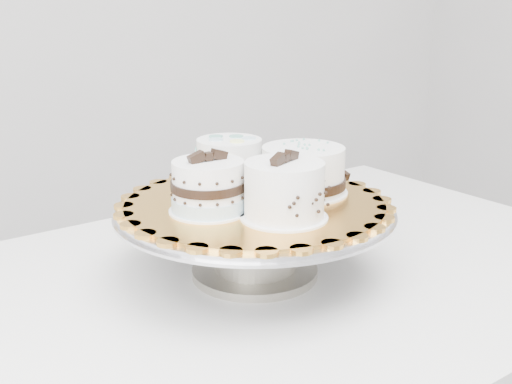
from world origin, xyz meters
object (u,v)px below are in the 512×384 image
table (278,323)px  cake_dots (229,162)px  cake_banded (208,188)px  cake_stand (255,227)px  cake_board (255,203)px  cake_ribbon (304,172)px  cake_swirl (284,192)px

table → cake_dots: bearing=104.4°
cake_banded → cake_stand: bearing=2.1°
cake_board → cake_dots: size_ratio=3.05×
cake_dots → cake_ribbon: 0.12m
table → cake_swirl: (-0.05, -0.08, 0.24)m
table → cake_ribbon: (0.04, 0.00, 0.24)m
cake_board → cake_swirl: bearing=-92.0°
table → cake_banded: bearing=177.3°
cake_swirl → cake_dots: (0.01, 0.17, 0.00)m
cake_stand → cake_board: size_ratio=1.09×
cake_swirl → cake_banded: cake_swirl is taller
cake_ribbon → cake_board: bearing=170.4°
table → cake_ribbon: size_ratio=8.13×
cake_stand → cake_banded: 0.11m
cake_stand → cake_ribbon: size_ratio=2.77×
cake_stand → cake_board: (0.00, 0.00, 0.04)m
cake_board → cake_swirl: cake_swirl is taller
cake_stand → cake_banded: bearing=-174.2°
cake_board → cake_stand: bearing=0.0°
cake_stand → cake_board: 0.04m
cake_board → cake_ribbon: 0.09m
table → cake_board: cake_board is taller
table → cake_stand: size_ratio=2.94×
cake_stand → cake_banded: (-0.08, -0.01, 0.07)m
cake_board → cake_banded: cake_banded is taller
cake_swirl → cake_ribbon: cake_swirl is taller
cake_banded → table: bearing=-0.3°
cake_stand → cake_ribbon: bearing=0.9°
cake_board → cake_swirl: size_ratio=2.65×
cake_banded → cake_ribbon: cake_banded is taller
cake_banded → cake_ribbon: bearing=-0.5°
cake_stand → cake_swirl: (-0.00, -0.08, 0.08)m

